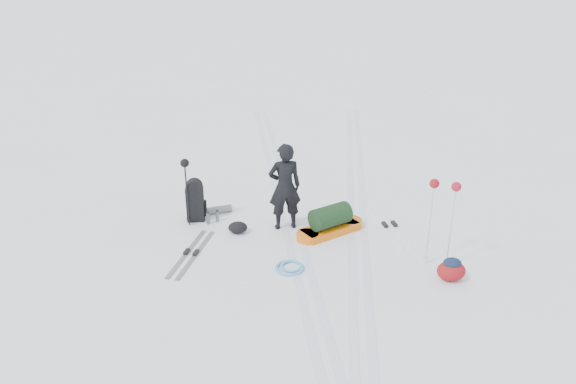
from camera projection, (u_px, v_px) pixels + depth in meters
name	position (u px, v px, depth m)	size (l,w,h in m)	color
ground	(296.00, 246.00, 9.96)	(200.00, 200.00, 0.00)	white
snow_hill_backdrop	(570.00, 333.00, 117.12)	(359.50, 192.00, 162.45)	white
ski_tracks	(325.00, 223.00, 10.79)	(3.38, 17.97, 0.01)	silver
skier	(285.00, 187.00, 10.31)	(0.61, 0.40, 1.67)	black
pulk_sled	(330.00, 223.00, 10.35)	(1.44, 1.08, 0.55)	orange
expedition_rucksack	(198.00, 201.00, 10.81)	(0.86, 0.57, 0.85)	black
ski_poles_black	(185.00, 171.00, 10.33)	(0.16, 0.20, 1.33)	black
ski_poles_silver	(444.00, 195.00, 8.85)	(0.46, 0.30, 1.53)	silver
touring_skis_grey	(191.00, 253.00, 9.71)	(0.69, 1.71, 0.06)	gray
touring_skis_white	(389.00, 225.00, 10.68)	(0.58, 1.91, 0.07)	white
rope_coil	(290.00, 267.00, 9.26)	(0.62, 0.62, 0.06)	#589CD6
small_daypack	(451.00, 270.00, 8.88)	(0.52, 0.43, 0.39)	maroon
thermos_pair	(213.00, 217.00, 10.77)	(0.25, 0.18, 0.26)	#5B5E63
stuff_sack	(238.00, 228.00, 10.39)	(0.39, 0.31, 0.22)	black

